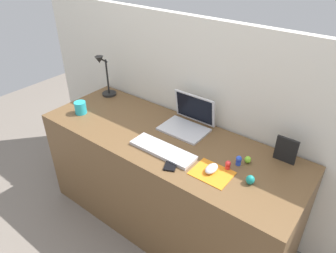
# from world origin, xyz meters

# --- Properties ---
(ground_plane) EXTENTS (6.00, 6.00, 0.00)m
(ground_plane) POSITION_xyz_m (0.00, 0.00, 0.00)
(ground_plane) COLOR slate
(back_wall) EXTENTS (2.94, 0.05, 1.41)m
(back_wall) POSITION_xyz_m (0.00, 0.35, 0.71)
(back_wall) COLOR silver
(back_wall) RESTS_ON ground_plane
(desk) EXTENTS (1.74, 0.62, 0.74)m
(desk) POSITION_xyz_m (0.00, 0.00, 0.37)
(desk) COLOR brown
(desk) RESTS_ON ground_plane
(laptop) EXTENTS (0.30, 0.25, 0.21)m
(laptop) POSITION_xyz_m (0.04, 0.19, 0.79)
(laptop) COLOR silver
(laptop) RESTS_ON desk
(keyboard) EXTENTS (0.41, 0.13, 0.02)m
(keyboard) POSITION_xyz_m (0.07, -0.12, 0.75)
(keyboard) COLOR silver
(keyboard) RESTS_ON desk
(mousepad) EXTENTS (0.21, 0.17, 0.00)m
(mousepad) POSITION_xyz_m (0.40, -0.12, 0.74)
(mousepad) COLOR orange
(mousepad) RESTS_ON desk
(mouse) EXTENTS (0.06, 0.10, 0.03)m
(mouse) POSITION_xyz_m (0.39, -0.11, 0.76)
(mouse) COLOR silver
(mouse) RESTS_ON mousepad
(cell_phone) EXTENTS (0.11, 0.14, 0.01)m
(cell_phone) POSITION_xyz_m (0.18, -0.19, 0.74)
(cell_phone) COLOR black
(cell_phone) RESTS_ON desk
(desk_lamp) EXTENTS (0.11, 0.15, 0.33)m
(desk_lamp) POSITION_xyz_m (-0.73, 0.18, 0.90)
(desk_lamp) COLOR black
(desk_lamp) RESTS_ON desk
(picture_frame) EXTENTS (0.12, 0.02, 0.15)m
(picture_frame) POSITION_xyz_m (0.67, 0.22, 0.81)
(picture_frame) COLOR black
(picture_frame) RESTS_ON desk
(coffee_mug) EXTENTS (0.08, 0.08, 0.09)m
(coffee_mug) POSITION_xyz_m (-0.67, -0.12, 0.78)
(coffee_mug) COLOR #28B7CC
(coffee_mug) RESTS_ON desk
(toy_figurine_teal) EXTENTS (0.04, 0.04, 0.05)m
(toy_figurine_teal) POSITION_xyz_m (0.59, -0.07, 0.76)
(toy_figurine_teal) COLOR teal
(toy_figurine_teal) RESTS_ON desk
(toy_figurine_blue) EXTENTS (0.03, 0.03, 0.06)m
(toy_figurine_blue) POSITION_xyz_m (0.48, 0.03, 0.77)
(toy_figurine_blue) COLOR blue
(toy_figurine_blue) RESTS_ON desk
(toy_figurine_red) EXTENTS (0.03, 0.03, 0.06)m
(toy_figurine_red) POSITION_xyz_m (0.45, -0.04, 0.77)
(toy_figurine_red) COLOR red
(toy_figurine_red) RESTS_ON desk
(toy_figurine_lime) EXTENTS (0.04, 0.04, 0.04)m
(toy_figurine_lime) POSITION_xyz_m (0.51, 0.08, 0.76)
(toy_figurine_lime) COLOR #8CDB33
(toy_figurine_lime) RESTS_ON desk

